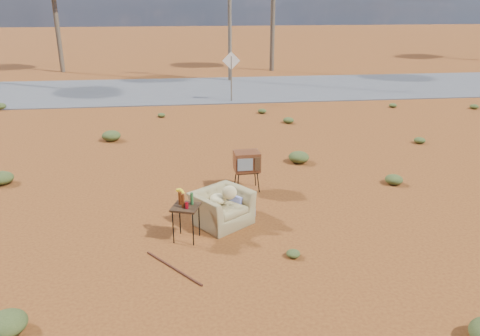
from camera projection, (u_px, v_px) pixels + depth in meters
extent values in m
plane|color=brown|center=(220.00, 227.00, 9.49)|extent=(140.00, 140.00, 0.00)
cube|color=#565659|center=(196.00, 90.00, 23.46)|extent=(140.00, 7.00, 0.04)
imported|color=olive|center=(222.00, 202.00, 9.49)|extent=(1.29, 1.21, 0.95)
ellipsoid|color=#D6C383|center=(218.00, 199.00, 9.46)|extent=(0.34, 0.34, 0.20)
ellipsoid|color=#D6C383|center=(229.00, 193.00, 9.31)|extent=(0.30, 0.15, 0.30)
cube|color=#212C98|center=(236.00, 203.00, 9.95)|extent=(0.78, 0.83, 0.55)
cube|color=black|center=(247.00, 171.00, 11.17)|extent=(0.55, 0.43, 0.03)
cylinder|color=black|center=(238.00, 184.00, 11.03)|extent=(0.03, 0.03, 0.49)
cylinder|color=black|center=(258.00, 183.00, 11.11)|extent=(0.03, 0.03, 0.49)
cylinder|color=black|center=(235.00, 178.00, 11.39)|extent=(0.03, 0.03, 0.49)
cylinder|color=black|center=(255.00, 177.00, 11.46)|extent=(0.03, 0.03, 0.49)
cube|color=brown|center=(247.00, 161.00, 11.08)|extent=(0.62, 0.49, 0.47)
cube|color=slate|center=(245.00, 165.00, 10.84)|extent=(0.36, 0.04, 0.29)
cube|color=#472D19|center=(257.00, 164.00, 10.89)|extent=(0.14, 0.03, 0.33)
cube|color=#362513|center=(186.00, 207.00, 8.78)|extent=(0.62, 0.62, 0.04)
cylinder|color=black|center=(173.00, 227.00, 8.76)|extent=(0.02, 0.02, 0.68)
cylinder|color=black|center=(193.00, 229.00, 8.68)|extent=(0.02, 0.02, 0.68)
cylinder|color=black|center=(180.00, 218.00, 9.12)|extent=(0.02, 0.02, 0.68)
cylinder|color=black|center=(199.00, 220.00, 9.04)|extent=(0.02, 0.02, 0.68)
cylinder|color=#4D210C|center=(180.00, 198.00, 8.80)|extent=(0.07, 0.07, 0.25)
cylinder|color=#4D210C|center=(183.00, 201.00, 8.66)|extent=(0.06, 0.06, 0.27)
cylinder|color=#265A2A|center=(192.00, 199.00, 8.80)|extent=(0.06, 0.06, 0.23)
cylinder|color=#AF0E20|center=(187.00, 205.00, 8.65)|extent=(0.06, 0.06, 0.13)
cylinder|color=silver|center=(181.00, 199.00, 8.91)|extent=(0.08, 0.08, 0.14)
ellipsoid|color=yellow|center=(180.00, 191.00, 8.86)|extent=(0.16, 0.16, 0.12)
cylinder|color=#502415|center=(173.00, 268.00, 8.03)|extent=(0.96, 1.19, 0.04)
cylinder|color=brown|center=(231.00, 79.00, 20.50)|extent=(0.06, 0.06, 2.00)
cube|color=silver|center=(231.00, 61.00, 20.22)|extent=(0.78, 0.04, 0.78)
cylinder|color=brown|center=(57.00, 22.00, 28.04)|extent=(0.28, 0.28, 6.00)
cylinder|color=brown|center=(273.00, 13.00, 28.42)|extent=(0.28, 0.28, 7.00)
cylinder|color=brown|center=(230.00, 5.00, 24.65)|extent=(0.20, 0.20, 8.00)
ellipsoid|color=#465123|center=(2.00, 178.00, 11.64)|extent=(0.56, 0.56, 0.31)
ellipsoid|color=#465123|center=(394.00, 179.00, 11.63)|extent=(0.44, 0.44, 0.24)
ellipsoid|color=#465123|center=(111.00, 136.00, 15.14)|extent=(0.60, 0.60, 0.33)
ellipsoid|color=#465123|center=(420.00, 140.00, 14.89)|extent=(0.36, 0.36, 0.20)
ellipsoid|color=#465123|center=(288.00, 120.00, 17.27)|extent=(0.40, 0.40, 0.22)
ellipsoid|color=#465123|center=(161.00, 115.00, 18.14)|extent=(0.30, 0.30, 0.17)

